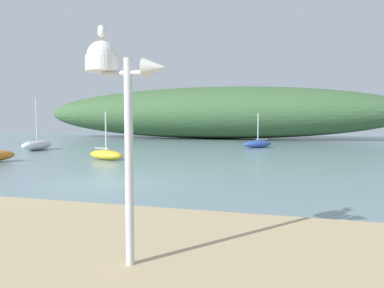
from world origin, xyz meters
name	(u,v)px	position (x,y,z in m)	size (l,w,h in m)	color
ground_plane	(101,183)	(0.00, 0.00, 0.00)	(120.00, 120.00, 0.00)	gray
distant_hill	(213,113)	(-2.89, 33.18, 3.29)	(47.06, 11.90, 6.57)	#3D6038
mast_structure	(115,83)	(4.13, -6.72, 2.77)	(1.17, 0.47, 3.15)	silver
seagull_on_radar	(102,31)	(3.94, -6.71, 3.49)	(0.25, 0.32, 0.24)	orange
sailboat_far_left	(258,144)	(4.03, 18.59, 0.33)	(2.61, 2.39, 2.90)	#2D4C9E
sailboat_near_shore	(37,145)	(-12.22, 11.69, 0.40)	(1.63, 3.55, 4.01)	white
sailboat_off_point	(106,155)	(-3.68, 7.00, 0.30)	(2.69, 1.65, 2.79)	gold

